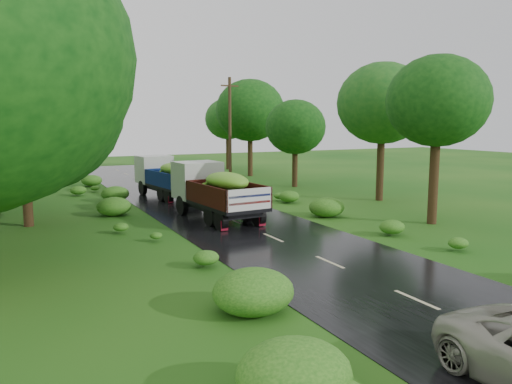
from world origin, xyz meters
TOP-DOWN VIEW (x-y plane):
  - ground at (0.00, 0.00)m, footprint 120.00×120.00m
  - road at (0.00, 5.00)m, footprint 6.50×80.00m
  - road_lines at (0.00, 6.00)m, footprint 0.12×69.60m
  - truck_near at (-0.61, 12.95)m, footprint 2.73×6.49m
  - truck_far at (-0.70, 20.92)m, footprint 2.83×6.16m
  - utility_pole at (4.25, 22.09)m, footprint 1.35×0.26m
  - trees_right at (9.48, 21.86)m, footprint 5.58×31.93m
  - shrubs at (0.00, 14.00)m, footprint 11.90×44.00m

SIDE VIEW (x-z plane):
  - ground at x=0.00m, z-range 0.00..0.00m
  - road at x=0.00m, z-range 0.00..0.02m
  - road_lines at x=0.00m, z-range 0.02..0.02m
  - shrubs at x=0.00m, z-range 0.00..0.70m
  - truck_far at x=-0.70m, z-range 0.16..2.66m
  - truck_near at x=-0.61m, z-range 0.17..2.84m
  - utility_pole at x=4.25m, z-range 0.11..7.81m
  - trees_right at x=9.48m, z-range 1.64..8.90m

